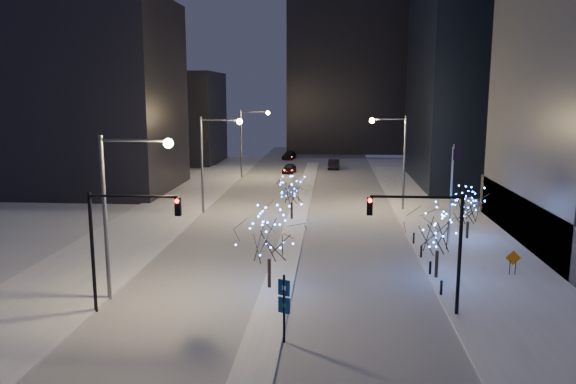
# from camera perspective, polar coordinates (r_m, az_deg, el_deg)

# --- Properties ---
(ground) EXTENTS (160.00, 160.00, 0.00)m
(ground) POSITION_cam_1_polar(r_m,az_deg,el_deg) (32.22, -1.93, -12.61)
(ground) COLOR silver
(ground) RESTS_ON ground
(road) EXTENTS (20.00, 130.00, 0.02)m
(road) POSITION_cam_1_polar(r_m,az_deg,el_deg) (65.81, 1.49, -0.82)
(road) COLOR #A0A4AE
(road) RESTS_ON ground
(median) EXTENTS (2.00, 80.00, 0.15)m
(median) POSITION_cam_1_polar(r_m,az_deg,el_deg) (60.90, 1.24, -1.65)
(median) COLOR white
(median) RESTS_ON ground
(east_sidewalk) EXTENTS (10.00, 90.00, 0.15)m
(east_sidewalk) POSITION_cam_1_polar(r_m,az_deg,el_deg) (52.35, 17.24, -4.05)
(east_sidewalk) COLOR white
(east_sidewalk) RESTS_ON ground
(west_sidewalk) EXTENTS (8.00, 90.00, 0.15)m
(west_sidewalk) POSITION_cam_1_polar(r_m,az_deg,el_deg) (53.94, -14.44, -3.50)
(west_sidewalk) COLOR white
(west_sidewalk) RESTS_ON ground
(filler_west_near) EXTENTS (22.00, 18.00, 24.00)m
(filler_west_near) POSITION_cam_1_polar(r_m,az_deg,el_deg) (76.31, -20.03, 9.14)
(filler_west_near) COLOR black
(filler_west_near) RESTS_ON ground
(filler_west_far) EXTENTS (18.00, 16.00, 16.00)m
(filler_west_far) POSITION_cam_1_polar(r_m,az_deg,el_deg) (103.89, -12.01, 7.39)
(filler_west_far) COLOR black
(filler_west_far) RESTS_ON ground
(horizon_block) EXTENTS (24.00, 14.00, 42.00)m
(horizon_block) POSITION_cam_1_polar(r_m,az_deg,el_deg) (121.88, 5.93, 14.03)
(horizon_block) COLOR black
(horizon_block) RESTS_ON ground
(street_lamp_w_near) EXTENTS (4.40, 0.56, 10.00)m
(street_lamp_w_near) POSITION_cam_1_polar(r_m,az_deg,el_deg) (34.39, -16.57, -0.27)
(street_lamp_w_near) COLOR #595E66
(street_lamp_w_near) RESTS_ON ground
(street_lamp_w_mid) EXTENTS (4.40, 0.56, 10.00)m
(street_lamp_w_mid) POSITION_cam_1_polar(r_m,az_deg,el_deg) (58.18, -7.75, 4.12)
(street_lamp_w_mid) COLOR #595E66
(street_lamp_w_mid) RESTS_ON ground
(street_lamp_w_far) EXTENTS (4.40, 0.56, 10.00)m
(street_lamp_w_far) POSITION_cam_1_polar(r_m,az_deg,el_deg) (82.69, -4.08, 5.91)
(street_lamp_w_far) COLOR #595E66
(street_lamp_w_far) RESTS_ON ground
(street_lamp_east) EXTENTS (3.90, 0.56, 10.00)m
(street_lamp_east) POSITION_cam_1_polar(r_m,az_deg,el_deg) (60.21, 10.91, 4.18)
(street_lamp_east) COLOR #595E66
(street_lamp_east) RESTS_ON ground
(traffic_signal_west) EXTENTS (5.26, 0.43, 7.00)m
(traffic_signal_west) POSITION_cam_1_polar(r_m,az_deg,el_deg) (32.73, -16.86, -3.91)
(traffic_signal_west) COLOR black
(traffic_signal_west) RESTS_ON ground
(traffic_signal_east) EXTENTS (5.26, 0.43, 7.00)m
(traffic_signal_east) POSITION_cam_1_polar(r_m,az_deg,el_deg) (31.96, 14.41, -4.12)
(traffic_signal_east) COLOR black
(traffic_signal_east) RESTS_ON ground
(flagpoles) EXTENTS (1.35, 2.60, 8.00)m
(flagpoles) POSITION_cam_1_polar(r_m,az_deg,el_deg) (48.44, 16.35, 0.60)
(flagpoles) COLOR silver
(flagpoles) RESTS_ON east_sidewalk
(bollards) EXTENTS (0.16, 12.16, 0.90)m
(bollards) POSITION_cam_1_polar(r_m,az_deg,el_deg) (41.82, 13.79, -6.65)
(bollards) COLOR black
(bollards) RESTS_ON east_sidewalk
(car_near) EXTENTS (2.24, 4.39, 1.43)m
(car_near) POSITION_cam_1_polar(r_m,az_deg,el_deg) (88.15, 0.12, 2.42)
(car_near) COLOR black
(car_near) RESTS_ON ground
(car_mid) EXTENTS (2.03, 5.02, 1.62)m
(car_mid) POSITION_cam_1_polar(r_m,az_deg,el_deg) (93.17, 4.70, 2.85)
(car_mid) COLOR black
(car_mid) RESTS_ON ground
(car_far) EXTENTS (2.67, 5.29, 1.47)m
(car_far) POSITION_cam_1_polar(r_m,az_deg,el_deg) (106.36, 0.12, 3.74)
(car_far) COLOR black
(car_far) RESTS_ON ground
(holiday_tree_median_near) EXTENTS (5.22, 5.22, 5.41)m
(holiday_tree_median_near) POSITION_cam_1_polar(r_m,az_deg,el_deg) (35.38, -1.95, -4.34)
(holiday_tree_median_near) COLOR black
(holiday_tree_median_near) RESTS_ON median
(holiday_tree_median_far) EXTENTS (4.07, 4.07, 4.21)m
(holiday_tree_median_far) POSITION_cam_1_polar(r_m,az_deg,el_deg) (54.78, 0.38, 0.11)
(holiday_tree_median_far) COLOR black
(holiday_tree_median_far) RESTS_ON median
(holiday_tree_plaza_near) EXTENTS (4.95, 4.95, 4.96)m
(holiday_tree_plaza_near) POSITION_cam_1_polar(r_m,az_deg,el_deg) (38.67, 15.01, -3.78)
(holiday_tree_plaza_near) COLOR black
(holiday_tree_plaza_near) RESTS_ON east_sidewalk
(holiday_tree_plaza_far) EXTENTS (4.17, 4.17, 4.40)m
(holiday_tree_plaza_far) POSITION_cam_1_polar(r_m,az_deg,el_deg) (49.95, 17.88, -1.40)
(holiday_tree_plaza_far) COLOR black
(holiday_tree_plaza_far) RESTS_ON east_sidewalk
(wayfinding_sign) EXTENTS (0.61, 0.34, 3.56)m
(wayfinding_sign) POSITION_cam_1_polar(r_m,az_deg,el_deg) (28.41, -0.41, -11.05)
(wayfinding_sign) COLOR black
(wayfinding_sign) RESTS_ON ground
(construction_sign) EXTENTS (1.04, 0.06, 1.71)m
(construction_sign) POSITION_cam_1_polar(r_m,az_deg,el_deg) (41.40, 21.90, -6.44)
(construction_sign) COLOR black
(construction_sign) RESTS_ON east_sidewalk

